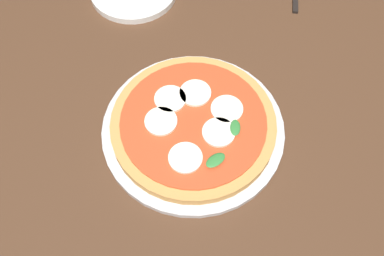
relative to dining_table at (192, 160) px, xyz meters
name	(u,v)px	position (x,y,z in m)	size (l,w,h in m)	color
ground_plane	(192,250)	(0.00, 0.00, -0.67)	(6.00, 6.00, 0.00)	#2D2B28
dining_table	(192,160)	(0.00, 0.00, 0.00)	(1.34, 1.04, 0.77)	#4C301E
serving_tray	(192,129)	(-0.01, 0.00, 0.11)	(0.31, 0.31, 0.01)	silver
pizza	(193,124)	(-0.01, 0.00, 0.12)	(0.28, 0.28, 0.03)	tan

